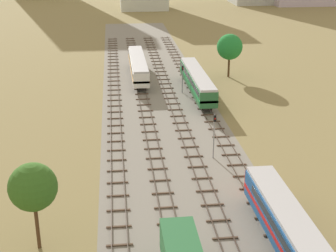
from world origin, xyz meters
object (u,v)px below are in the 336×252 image
at_px(passenger_coach_centre_mid, 197,80).
at_px(signal_post_nearest, 182,75).
at_px(passenger_coach_left_midfar, 138,65).
at_px(diesel_railcar_centre_near, 293,234).
at_px(signal_post_near, 214,131).

height_order(passenger_coach_centre_mid, signal_post_nearest, signal_post_nearest).
bearing_deg(passenger_coach_left_midfar, diesel_railcar_centre_near, -80.83).
xyz_separation_m(passenger_coach_centre_mid, signal_post_near, (-2.40, -26.45, 1.06)).
bearing_deg(passenger_coach_centre_mid, signal_post_near, -95.19).
relative_size(signal_post_nearest, signal_post_near, 0.86).
bearing_deg(signal_post_nearest, passenger_coach_left_midfar, 124.01).
height_order(diesel_railcar_centre_near, passenger_coach_centre_mid, same).
height_order(passenger_coach_centre_mid, passenger_coach_left_midfar, same).
bearing_deg(signal_post_near, signal_post_nearest, 90.00).
bearing_deg(diesel_railcar_centre_near, passenger_coach_left_midfar, 99.17).
bearing_deg(passenger_coach_left_midfar, signal_post_nearest, -55.99).
bearing_deg(diesel_railcar_centre_near, signal_post_near, 96.50).
distance_m(passenger_coach_left_midfar, signal_post_nearest, 12.91).
height_order(passenger_coach_left_midfar, signal_post_nearest, signal_post_nearest).
bearing_deg(signal_post_nearest, passenger_coach_centre_mid, -29.42).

